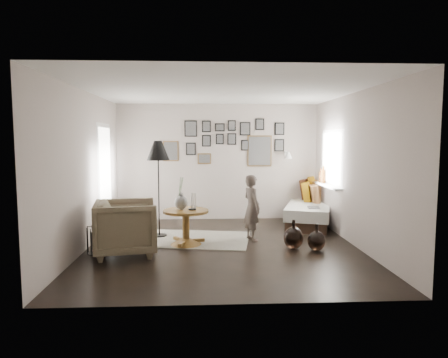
{
  "coord_description": "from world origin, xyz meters",
  "views": [
    {
      "loc": [
        -0.31,
        -6.61,
        1.79
      ],
      "look_at": [
        0.05,
        0.5,
        1.1
      ],
      "focal_mm": 32.0,
      "sensor_mm": 36.0,
      "label": 1
    }
  ],
  "objects_px": {
    "demijohn_large": "(293,238)",
    "floor_lamp": "(158,154)",
    "vase": "(181,200)",
    "pedestal_table": "(186,229)",
    "demijohn_small": "(316,241)",
    "daybed": "(308,209)",
    "armchair": "(126,227)",
    "magazine_basket": "(98,240)",
    "child": "(252,208)"
  },
  "relations": [
    {
      "from": "vase",
      "to": "magazine_basket",
      "type": "height_order",
      "value": "vase"
    },
    {
      "from": "magazine_basket",
      "to": "demijohn_small",
      "type": "relative_size",
      "value": 0.95
    },
    {
      "from": "floor_lamp",
      "to": "demijohn_large",
      "type": "bearing_deg",
      "value": -23.47
    },
    {
      "from": "armchair",
      "to": "floor_lamp",
      "type": "bearing_deg",
      "value": -29.19
    },
    {
      "from": "vase",
      "to": "armchair",
      "type": "relative_size",
      "value": 0.59
    },
    {
      "from": "demijohn_large",
      "to": "demijohn_small",
      "type": "height_order",
      "value": "demijohn_large"
    },
    {
      "from": "pedestal_table",
      "to": "floor_lamp",
      "type": "distance_m",
      "value": 1.51
    },
    {
      "from": "daybed",
      "to": "floor_lamp",
      "type": "bearing_deg",
      "value": -143.21
    },
    {
      "from": "pedestal_table",
      "to": "magazine_basket",
      "type": "distance_m",
      "value": 1.44
    },
    {
      "from": "floor_lamp",
      "to": "demijohn_small",
      "type": "relative_size",
      "value": 4.0
    },
    {
      "from": "vase",
      "to": "demijohn_large",
      "type": "bearing_deg",
      "value": -11.53
    },
    {
      "from": "vase",
      "to": "armchair",
      "type": "height_order",
      "value": "vase"
    },
    {
      "from": "daybed",
      "to": "child",
      "type": "height_order",
      "value": "child"
    },
    {
      "from": "vase",
      "to": "demijohn_small",
      "type": "relative_size",
      "value": 1.24
    },
    {
      "from": "pedestal_table",
      "to": "vase",
      "type": "bearing_deg",
      "value": 165.96
    },
    {
      "from": "vase",
      "to": "daybed",
      "type": "height_order",
      "value": "vase"
    },
    {
      "from": "daybed",
      "to": "magazine_basket",
      "type": "bearing_deg",
      "value": -133.68
    },
    {
      "from": "demijohn_large",
      "to": "floor_lamp",
      "type": "bearing_deg",
      "value": 156.53
    },
    {
      "from": "daybed",
      "to": "floor_lamp",
      "type": "distance_m",
      "value": 3.47
    },
    {
      "from": "vase",
      "to": "daybed",
      "type": "bearing_deg",
      "value": 32.1
    },
    {
      "from": "pedestal_table",
      "to": "demijohn_small",
      "type": "height_order",
      "value": "pedestal_table"
    },
    {
      "from": "child",
      "to": "armchair",
      "type": "bearing_deg",
      "value": 88.35
    },
    {
      "from": "daybed",
      "to": "demijohn_large",
      "type": "xyz_separation_m",
      "value": [
        -0.77,
        -2.03,
        -0.12
      ]
    },
    {
      "from": "floor_lamp",
      "to": "demijohn_small",
      "type": "height_order",
      "value": "floor_lamp"
    },
    {
      "from": "armchair",
      "to": "demijohn_large",
      "type": "xyz_separation_m",
      "value": [
        2.69,
        0.15,
        -0.24
      ]
    },
    {
      "from": "pedestal_table",
      "to": "demijohn_large",
      "type": "xyz_separation_m",
      "value": [
        1.78,
        -0.36,
        -0.09
      ]
    },
    {
      "from": "pedestal_table",
      "to": "vase",
      "type": "relative_size",
      "value": 1.4
    },
    {
      "from": "magazine_basket",
      "to": "demijohn_large",
      "type": "distance_m",
      "value": 3.16
    },
    {
      "from": "demijohn_small",
      "to": "floor_lamp",
      "type": "bearing_deg",
      "value": 157.12
    },
    {
      "from": "armchair",
      "to": "magazine_basket",
      "type": "height_order",
      "value": "armchair"
    },
    {
      "from": "magazine_basket",
      "to": "demijohn_small",
      "type": "xyz_separation_m",
      "value": [
        3.51,
        -0.06,
        -0.04
      ]
    },
    {
      "from": "demijohn_small",
      "to": "child",
      "type": "bearing_deg",
      "value": 141.62
    },
    {
      "from": "daybed",
      "to": "floor_lamp",
      "type": "height_order",
      "value": "floor_lamp"
    },
    {
      "from": "pedestal_table",
      "to": "armchair",
      "type": "distance_m",
      "value": 1.06
    },
    {
      "from": "armchair",
      "to": "child",
      "type": "distance_m",
      "value": 2.23
    },
    {
      "from": "pedestal_table",
      "to": "floor_lamp",
      "type": "relative_size",
      "value": 0.44
    },
    {
      "from": "floor_lamp",
      "to": "magazine_basket",
      "type": "distance_m",
      "value": 1.9
    },
    {
      "from": "demijohn_small",
      "to": "armchair",
      "type": "bearing_deg",
      "value": -179.43
    },
    {
      "from": "daybed",
      "to": "armchair",
      "type": "height_order",
      "value": "daybed"
    },
    {
      "from": "magazine_basket",
      "to": "child",
      "type": "distance_m",
      "value": 2.67
    },
    {
      "from": "daybed",
      "to": "child",
      "type": "xyz_separation_m",
      "value": [
        -1.38,
        -1.38,
        0.28
      ]
    },
    {
      "from": "magazine_basket",
      "to": "demijohn_small",
      "type": "distance_m",
      "value": 3.51
    },
    {
      "from": "demijohn_large",
      "to": "vase",
      "type": "bearing_deg",
      "value": 168.47
    },
    {
      "from": "vase",
      "to": "floor_lamp",
      "type": "distance_m",
      "value": 1.08
    },
    {
      "from": "daybed",
      "to": "demijohn_large",
      "type": "distance_m",
      "value": 2.17
    },
    {
      "from": "demijohn_large",
      "to": "child",
      "type": "bearing_deg",
      "value": 133.66
    },
    {
      "from": "vase",
      "to": "demijohn_large",
      "type": "xyz_separation_m",
      "value": [
        1.86,
        -0.38,
        -0.59
      ]
    },
    {
      "from": "demijohn_large",
      "to": "daybed",
      "type": "bearing_deg",
      "value": 69.28
    },
    {
      "from": "daybed",
      "to": "demijohn_small",
      "type": "distance_m",
      "value": 2.19
    },
    {
      "from": "pedestal_table",
      "to": "demijohn_large",
      "type": "relative_size",
      "value": 1.59
    }
  ]
}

